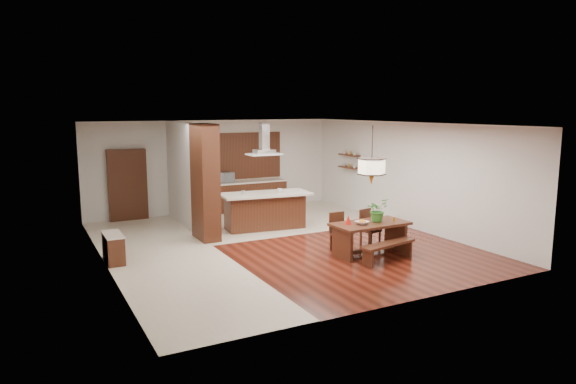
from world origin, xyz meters
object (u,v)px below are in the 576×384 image
dining_bench (388,252)px  fruit_bowl (362,223)px  kitchen_island (265,210)px  range_hood (264,139)px  dining_table (370,231)px  pendant_lantern (372,155)px  dining_chair_right (370,228)px  dining_chair_left (340,232)px  microwave (224,177)px  foliage_plant (377,210)px  island_cup (279,190)px  hallway_console (113,248)px

dining_bench → fruit_bowl: 0.85m
kitchen_island → range_hood: range_hood is taller
dining_table → pendant_lantern: 1.71m
dining_bench → range_hood: range_hood is taller
dining_chair_right → kitchen_island: bearing=104.3°
dining_table → range_hood: bearing=107.2°
dining_chair_left → microwave: (-0.75, 5.52, 0.66)m
dining_chair_right → microwave: bearing=93.2°
dining_bench → microwave: bearing=100.3°
dining_table → foliage_plant: bearing=7.8°
pendant_lantern → foliage_plant: 1.27m
kitchen_island → microwave: bearing=100.1°
dining_chair_right → range_hood: 3.76m
dining_chair_right → range_hood: (-1.47, 2.82, 2.02)m
fruit_bowl → range_hood: bearing=102.9°
pendant_lantern → range_hood: same height
island_cup → microwave: bearing=101.4°
island_cup → foliage_plant: bearing=-75.2°
hallway_console → range_hood: range_hood is taller
island_cup → dining_chair_right: bearing=-68.6°
island_cup → microwave: microwave is taller
island_cup → dining_chair_left: bearing=-86.0°
kitchen_island → island_cup: island_cup is taller
dining_chair_right → fruit_bowl: dining_chair_right is taller
dining_bench → pendant_lantern: 2.14m
dining_bench → pendant_lantern: (-0.02, 0.63, 2.04)m
kitchen_island → dining_bench: bearing=-68.3°
dining_bench → pendant_lantern: bearing=91.6°
range_hood → dining_bench: bearing=-75.1°
dining_bench → pendant_lantern: size_ratio=1.11×
dining_chair_left → island_cup: bearing=96.4°
dining_table → dining_chair_right: size_ratio=1.99×
island_cup → microwave: 2.84m
fruit_bowl → range_hood: range_hood is taller
fruit_bowl → range_hood: size_ratio=0.32×
dining_chair_right → range_hood: bearing=104.3°
fruit_bowl → hallway_console: bearing=157.4°
microwave → dining_table: bearing=-95.8°
fruit_bowl → microwave: 6.18m
pendant_lantern → island_cup: pendant_lantern is taller
dining_chair_left → pendant_lantern: size_ratio=0.68×
dining_bench → microwave: (-1.22, 6.68, 0.91)m
dining_bench → dining_table: bearing=91.6°
kitchen_island → hallway_console: bearing=-155.6°
dining_table → dining_bench: bearing=-88.4°
fruit_bowl → kitchen_island: bearing=102.9°
dining_bench → foliage_plant: size_ratio=2.73×
dining_bench → island_cup: size_ratio=10.99×
dining_chair_left → pendant_lantern: 1.93m
dining_chair_right → range_hood: range_hood is taller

